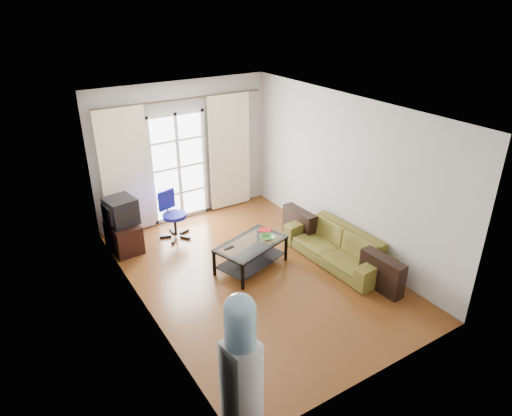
{
  "coord_description": "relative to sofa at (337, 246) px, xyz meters",
  "views": [
    {
      "loc": [
        -3.31,
        -5.3,
        4.16
      ],
      "look_at": [
        0.25,
        0.35,
        0.98
      ],
      "focal_mm": 32.0,
      "sensor_mm": 36.0,
      "label": 1
    }
  ],
  "objects": [
    {
      "name": "floor",
      "position": [
        -1.38,
        0.4,
        -0.29
      ],
      "size": [
        5.2,
        5.2,
        0.0
      ],
      "primitive_type": "plane",
      "color": "brown",
      "rests_on": "ground"
    },
    {
      "name": "ceiling",
      "position": [
        -1.38,
        0.4,
        2.41
      ],
      "size": [
        5.2,
        5.2,
        0.0
      ],
      "primitive_type": "plane",
      "rotation": [
        3.14,
        0.0,
        0.0
      ],
      "color": "white",
      "rests_on": "wall_back"
    },
    {
      "name": "wall_back",
      "position": [
        -1.38,
        3.0,
        1.06
      ],
      "size": [
        3.6,
        0.02,
        2.7
      ],
      "primitive_type": "cube",
      "color": "#B8B5AF",
      "rests_on": "floor"
    },
    {
      "name": "wall_front",
      "position": [
        -1.38,
        -2.2,
        1.06
      ],
      "size": [
        3.6,
        0.02,
        2.7
      ],
      "primitive_type": "cube",
      "color": "#B8B5AF",
      "rests_on": "floor"
    },
    {
      "name": "wall_left",
      "position": [
        -3.18,
        0.4,
        1.06
      ],
      "size": [
        0.02,
        5.2,
        2.7
      ],
      "primitive_type": "cube",
      "color": "#B8B5AF",
      "rests_on": "floor"
    },
    {
      "name": "wall_right",
      "position": [
        0.42,
        0.4,
        1.06
      ],
      "size": [
        0.02,
        5.2,
        2.7
      ],
      "primitive_type": "cube",
      "color": "#B8B5AF",
      "rests_on": "floor"
    },
    {
      "name": "french_door",
      "position": [
        -1.53,
        2.94,
        0.79
      ],
      "size": [
        1.16,
        0.06,
        2.15
      ],
      "color": "white",
      "rests_on": "wall_back"
    },
    {
      "name": "curtain_rod",
      "position": [
        -1.38,
        2.9,
        2.09
      ],
      "size": [
        3.3,
        0.04,
        0.04
      ],
      "primitive_type": "cylinder",
      "rotation": [
        0.0,
        1.57,
        0.0
      ],
      "color": "#4C3F2D",
      "rests_on": "wall_back"
    },
    {
      "name": "curtain_left",
      "position": [
        -2.58,
        2.88,
        0.91
      ],
      "size": [
        0.9,
        0.07,
        2.35
      ],
      "primitive_type": "cube",
      "color": "#FBF0CA",
      "rests_on": "curtain_rod"
    },
    {
      "name": "curtain_right",
      "position": [
        -0.43,
        2.88,
        0.91
      ],
      "size": [
        0.9,
        0.07,
        2.35
      ],
      "primitive_type": "cube",
      "color": "#FBF0CA",
      "rests_on": "curtain_rod"
    },
    {
      "name": "radiator",
      "position": [
        -0.58,
        2.9,
        0.04
      ],
      "size": [
        0.64,
        0.12,
        0.64
      ],
      "primitive_type": "cube",
      "color": "#9B9B9E",
      "rests_on": "floor"
    },
    {
      "name": "sofa",
      "position": [
        0.0,
        0.0,
        0.0
      ],
      "size": [
        2.02,
        0.92,
        0.57
      ],
      "primitive_type": "imported",
      "rotation": [
        0.0,
        0.0,
        -1.53
      ],
      "color": "brown",
      "rests_on": "floor"
    },
    {
      "name": "coffee_table",
      "position": [
        -1.33,
        0.58,
        0.02
      ],
      "size": [
        1.32,
        0.99,
        0.47
      ],
      "rotation": [
        0.0,
        0.0,
        0.31
      ],
      "color": "silver",
      "rests_on": "floor"
    },
    {
      "name": "bowl",
      "position": [
        -1.04,
        0.54,
        0.22
      ],
      "size": [
        0.28,
        0.28,
        0.06
      ],
      "primitive_type": "imported",
      "rotation": [
        0.0,
        0.0,
        -0.1
      ],
      "color": "#338E49",
      "rests_on": "coffee_table"
    },
    {
      "name": "book",
      "position": [
        -0.97,
        0.76,
        0.2
      ],
      "size": [
        0.36,
        0.36,
        0.02
      ],
      "primitive_type": "imported",
      "rotation": [
        0.0,
        0.0,
        0.78
      ],
      "color": "#A21A13",
      "rests_on": "coffee_table"
    },
    {
      "name": "remote",
      "position": [
        -1.72,
        0.62,
        0.2
      ],
      "size": [
        0.18,
        0.07,
        0.02
      ],
      "primitive_type": "cube",
      "rotation": [
        0.0,
        0.0,
        0.12
      ],
      "color": "black",
      "rests_on": "coffee_table"
    },
    {
      "name": "tv_stand",
      "position": [
        -2.92,
        2.28,
        -0.03
      ],
      "size": [
        0.52,
        0.73,
        0.51
      ],
      "primitive_type": "cube",
      "rotation": [
        0.0,
        0.0,
        0.08
      ],
      "color": "black",
      "rests_on": "floor"
    },
    {
      "name": "crt_tv",
      "position": [
        -2.92,
        2.32,
        0.45
      ],
      "size": [
        0.57,
        0.57,
        0.46
      ],
      "rotation": [
        0.0,
        0.0,
        0.17
      ],
      "color": "black",
      "rests_on": "tv_stand"
    },
    {
      "name": "task_chair",
      "position": [
        -1.98,
        2.26,
        -0.02
      ],
      "size": [
        0.76,
        0.76,
        0.89
      ],
      "rotation": [
        0.0,
        0.0,
        0.3
      ],
      "color": "black",
      "rests_on": "floor"
    },
    {
      "name": "water_cooler",
      "position": [
        -2.98,
        -1.89,
        0.56
      ],
      "size": [
        0.38,
        0.37,
        1.62
      ],
      "rotation": [
        0.0,
        0.0,
        0.14
      ],
      "color": "silver",
      "rests_on": "floor"
    }
  ]
}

